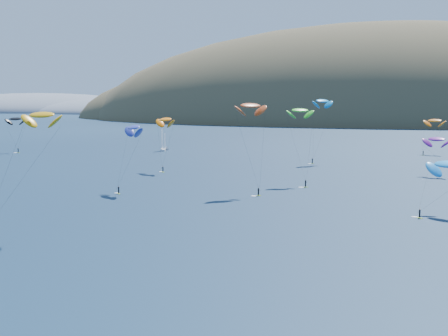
% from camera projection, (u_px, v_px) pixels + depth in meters
% --- Properties ---
extents(island, '(730.00, 300.00, 210.00)m').
position_uv_depth(island, '(404.00, 132.00, 593.24)').
color(island, '#3D3526').
rests_on(island, ground).
extents(headland, '(460.00, 250.00, 60.00)m').
position_uv_depth(headland, '(55.00, 114.00, 901.83)').
color(headland, slate).
rests_on(headland, ground).
extents(sailboat, '(9.70, 8.54, 11.60)m').
position_uv_depth(sailboat, '(163.00, 149.00, 282.05)').
color(sailboat, silver).
rests_on(sailboat, ground).
extents(kitesurfer_1, '(9.65, 8.79, 19.65)m').
position_uv_depth(kitesurfer_1, '(165.00, 120.00, 207.24)').
color(kitesurfer_1, '#A2D317').
rests_on(kitesurfer_1, ground).
extents(kitesurfer_2, '(11.19, 11.44, 24.08)m').
position_uv_depth(kitesurfer_2, '(42.00, 115.00, 115.97)').
color(kitesurfer_2, '#A2D317').
rests_on(kitesurfer_2, ground).
extents(kitesurfer_3, '(8.60, 13.38, 23.16)m').
position_uv_depth(kitesurfer_3, '(300.00, 111.00, 179.42)').
color(kitesurfer_3, '#A2D317').
rests_on(kitesurfer_3, ground).
extents(kitesurfer_4, '(9.19, 11.44, 25.60)m').
position_uv_depth(kitesurfer_4, '(322.00, 101.00, 232.36)').
color(kitesurfer_4, '#A2D317').
rests_on(kitesurfer_4, ground).
extents(kitesurfer_5, '(11.50, 12.29, 13.51)m').
position_uv_depth(kitesurfer_5, '(448.00, 164.00, 133.29)').
color(kitesurfer_5, '#A2D317').
rests_on(kitesurfer_5, ground).
extents(kitesurfer_6, '(10.81, 10.95, 13.91)m').
position_uv_depth(kitesurfer_6, '(437.00, 139.00, 196.31)').
color(kitesurfer_6, '#A2D317').
rests_on(kitesurfer_6, ground).
extents(kitesurfer_9, '(9.33, 10.96, 25.20)m').
position_uv_depth(kitesurfer_9, '(251.00, 106.00, 161.41)').
color(kitesurfer_9, '#A2D317').
rests_on(kitesurfer_9, ground).
extents(kitesurfer_10, '(8.98, 11.44, 19.30)m').
position_uv_depth(kitesurfer_10, '(134.00, 127.00, 164.58)').
color(kitesurfer_10, '#A2D317').
rests_on(kitesurfer_10, ground).
extents(kitesurfer_11, '(10.37, 13.17, 16.81)m').
position_uv_depth(kitesurfer_11, '(435.00, 121.00, 266.79)').
color(kitesurfer_11, '#A2D317').
rests_on(kitesurfer_11, ground).
extents(kitesurfer_12, '(9.71, 7.41, 17.17)m').
position_uv_depth(kitesurfer_12, '(16.00, 119.00, 275.04)').
color(kitesurfer_12, '#A2D317').
rests_on(kitesurfer_12, ground).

